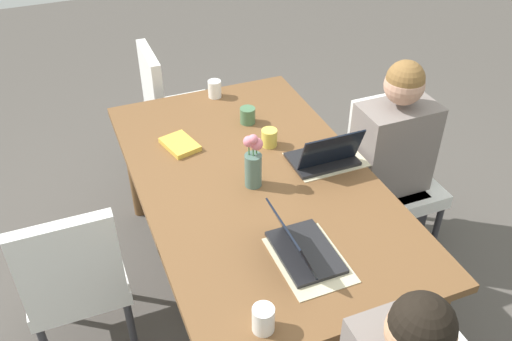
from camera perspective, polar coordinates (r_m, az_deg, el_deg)
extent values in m
plane|color=#4C4742|center=(3.13, 0.00, -11.74)|extent=(10.00, 10.00, 0.00)
cube|color=brown|center=(2.63, 0.00, -1.22)|extent=(1.85, 1.08, 0.04)
cylinder|color=brown|center=(3.43, -12.51, 0.21)|extent=(0.07, 0.07, 0.71)
cylinder|color=brown|center=(3.63, 1.79, 3.44)|extent=(0.07, 0.07, 0.71)
cylinder|color=brown|center=(2.58, 17.45, -16.25)|extent=(0.07, 0.07, 0.71)
sphere|color=tan|center=(1.66, 16.56, -15.65)|extent=(0.20, 0.20, 0.20)
sphere|color=black|center=(1.64, 16.74, -15.00)|extent=(0.19, 0.19, 0.19)
cube|color=silver|center=(3.20, 14.06, -1.79)|extent=(0.44, 0.44, 0.08)
cube|color=silver|center=(3.17, 12.90, 3.94)|extent=(0.06, 0.42, 0.45)
cylinder|color=#333338|center=(3.33, 18.00, -5.92)|extent=(0.04, 0.04, 0.37)
cylinder|color=#333338|center=(3.14, 12.46, -7.83)|extent=(0.04, 0.04, 0.37)
cylinder|color=#333338|center=(3.55, 14.41, -2.14)|extent=(0.04, 0.04, 0.37)
cylinder|color=#333338|center=(3.37, 9.06, -3.69)|extent=(0.04, 0.04, 0.37)
cube|color=#2D2D33|center=(3.28, 12.72, -4.57)|extent=(0.36, 0.34, 0.45)
cube|color=slate|center=(3.00, 13.92, 2.28)|extent=(0.24, 0.40, 0.50)
sphere|color=tan|center=(2.81, 15.02, 8.50)|extent=(0.20, 0.20, 0.20)
sphere|color=brown|center=(2.80, 15.11, 9.03)|extent=(0.19, 0.19, 0.19)
cube|color=silver|center=(2.75, -18.04, -10.45)|extent=(0.44, 0.44, 0.08)
cube|color=silver|center=(2.43, -18.66, -9.28)|extent=(0.06, 0.42, 0.45)
cylinder|color=#333338|center=(3.05, -21.24, -11.62)|extent=(0.04, 0.04, 0.37)
cylinder|color=#333338|center=(3.04, -14.14, -10.05)|extent=(0.04, 0.04, 0.37)
cylinder|color=#333338|center=(2.78, -12.69, -15.44)|extent=(0.04, 0.04, 0.37)
cube|color=silver|center=(3.79, -7.43, 5.69)|extent=(0.44, 0.44, 0.08)
cube|color=silver|center=(3.62, -10.67, 8.65)|extent=(0.42, 0.06, 0.45)
cylinder|color=#333338|center=(4.10, -5.35, 4.80)|extent=(0.04, 0.04, 0.37)
cylinder|color=#333338|center=(3.80, -3.63, 1.99)|extent=(0.04, 0.04, 0.37)
cylinder|color=#333338|center=(4.03, -10.51, 3.67)|extent=(0.04, 0.04, 0.37)
cylinder|color=#333338|center=(3.72, -9.16, 0.73)|extent=(0.04, 0.04, 0.37)
cylinder|color=#4C6B60|center=(2.54, -0.29, 0.03)|extent=(0.08, 0.08, 0.17)
sphere|color=#DB7584|center=(2.44, -0.29, 3.23)|extent=(0.05, 0.05, 0.05)
cylinder|color=#477A3D|center=(2.46, -0.29, 2.38)|extent=(0.01, 0.01, 0.09)
sphere|color=#DB7584|center=(2.47, 0.05, 2.75)|extent=(0.06, 0.06, 0.06)
cylinder|color=#477A3D|center=(2.48, 0.05, 2.24)|extent=(0.01, 0.01, 0.05)
sphere|color=#DB7584|center=(2.45, -0.74, 3.00)|extent=(0.05, 0.05, 0.05)
cylinder|color=#477A3D|center=(2.47, -0.74, 2.32)|extent=(0.01, 0.01, 0.07)
cube|color=beige|center=(2.24, 5.59, -9.11)|extent=(0.36, 0.26, 0.00)
cube|color=beige|center=(2.77, 7.22, 1.14)|extent=(0.26, 0.36, 0.00)
cube|color=black|center=(2.25, 5.17, -8.30)|extent=(0.32, 0.22, 0.02)
cube|color=black|center=(2.16, 3.63, -6.94)|extent=(0.31, 0.09, 0.19)
cube|color=black|center=(2.75, 6.81, 1.19)|extent=(0.22, 0.32, 0.02)
cube|color=black|center=(2.64, 7.74, 2.10)|extent=(0.07, 0.31, 0.19)
cylinder|color=#47704C|center=(3.01, -0.87, 5.69)|extent=(0.08, 0.08, 0.09)
cylinder|color=white|center=(3.27, -4.27, 8.37)|extent=(0.08, 0.08, 0.10)
cylinder|color=#DBC64C|center=(2.83, 1.37, 3.39)|extent=(0.08, 0.08, 0.09)
cylinder|color=white|center=(1.97, 0.76, -15.03)|extent=(0.08, 0.08, 0.10)
cube|color=gold|center=(2.86, -7.83, 2.67)|extent=(0.23, 0.19, 0.03)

